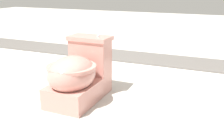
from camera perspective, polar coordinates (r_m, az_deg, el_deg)
ground_plane at (r=2.52m, az=-8.42°, el=-3.74°), size 14.00×14.00×0.00m
gravel_strip at (r=3.45m, az=9.56°, el=2.34°), size 0.56×8.00×0.01m
toilet at (r=2.18m, az=-7.34°, el=-1.06°), size 0.64×0.40×0.52m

